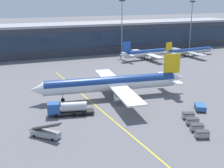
% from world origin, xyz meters
% --- Properties ---
extents(ground_plane, '(700.00, 700.00, 0.00)m').
position_xyz_m(ground_plane, '(0.00, 0.00, 0.00)').
color(ground_plane, slate).
extents(apron_lead_in_line, '(5.46, 79.85, 0.01)m').
position_xyz_m(apron_lead_in_line, '(-4.93, 2.00, 0.00)').
color(apron_lead_in_line, yellow).
rests_on(apron_lead_in_line, ground_plane).
extents(terminal_building, '(200.18, 19.57, 14.49)m').
position_xyz_m(terminal_building, '(-1.82, 77.98, 7.26)').
color(terminal_building, '#2D333D').
rests_on(terminal_building, ground_plane).
extents(main_airliner, '(44.00, 35.12, 11.37)m').
position_xyz_m(main_airliner, '(1.33, 7.69, 4.02)').
color(main_airliner, white).
rests_on(main_airliner, ground_plane).
extents(fuel_tanker, '(11.08, 4.64, 3.25)m').
position_xyz_m(fuel_tanker, '(-13.17, -0.56, 1.75)').
color(fuel_tanker, '#232326').
rests_on(fuel_tanker, ground_plane).
extents(pushback_tug, '(3.77, 4.43, 1.40)m').
position_xyz_m(pushback_tug, '(17.99, -9.22, 0.85)').
color(pushback_tug, '#285B9E').
rests_on(pushback_tug, ground_plane).
extents(belt_loader, '(5.93, 5.70, 3.49)m').
position_xyz_m(belt_loader, '(-19.96, -10.25, 0.99)').
color(belt_loader, gray).
rests_on(belt_loader, ground_plane).
extents(baggage_cart_0, '(3.01, 2.34, 1.48)m').
position_xyz_m(baggage_cart_0, '(8.79, -21.78, 0.78)').
color(baggage_cart_0, gray).
rests_on(baggage_cart_0, ground_plane).
extents(baggage_cart_1, '(3.01, 2.34, 1.48)m').
position_xyz_m(baggage_cart_1, '(9.86, -18.77, 0.78)').
color(baggage_cart_1, gray).
rests_on(baggage_cart_1, ground_plane).
extents(baggage_cart_2, '(3.01, 2.34, 1.48)m').
position_xyz_m(baggage_cart_2, '(10.93, -15.75, 0.78)').
color(baggage_cart_2, gray).
rests_on(baggage_cart_2, ground_plane).
extents(baggage_cart_3, '(3.01, 2.34, 1.48)m').
position_xyz_m(baggage_cart_3, '(12.00, -12.74, 0.78)').
color(baggage_cart_3, gray).
rests_on(baggage_cart_3, ground_plane).
extents(commuter_jet_far, '(29.38, 23.17, 8.51)m').
position_xyz_m(commuter_jet_far, '(36.00, 50.86, 2.85)').
color(commuter_jet_far, white).
rests_on(commuter_jet_far, ground_plane).
extents(commuter_jet_near, '(29.59, 23.62, 7.18)m').
position_xyz_m(commuter_jet_near, '(57.14, 50.20, 2.39)').
color(commuter_jet_near, '#B2B7BC').
rests_on(commuter_jet_near, ground_plane).
extents(apron_light_mast_0, '(2.80, 0.50, 24.94)m').
position_xyz_m(apron_light_mast_0, '(68.69, 66.03, 14.48)').
color(apron_light_mast_0, gray).
rests_on(apron_light_mast_0, ground_plane).
extents(apron_light_mast_2, '(2.80, 0.50, 25.67)m').
position_xyz_m(apron_light_mast_2, '(29.44, 66.03, 14.85)').
color(apron_light_mast_2, gray).
rests_on(apron_light_mast_2, ground_plane).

